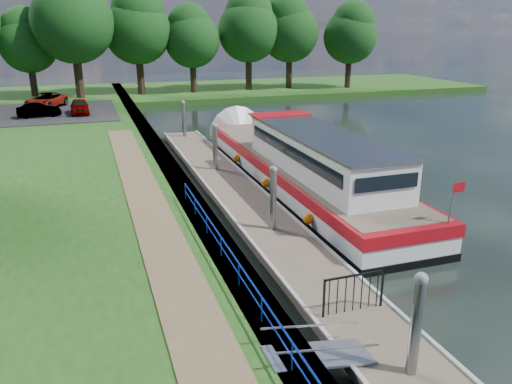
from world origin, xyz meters
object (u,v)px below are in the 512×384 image
object	(u,v)px
car_b	(39,110)
barge	(295,163)
pontoon	(239,198)
car_a	(80,106)
car_d	(45,101)

from	to	relation	value
car_b	barge	bearing A→B (deg)	-154.60
pontoon	car_a	bearing A→B (deg)	106.71
barge	car_d	bearing A→B (deg)	117.73
barge	car_b	size ratio (longest dim) A/B	6.27
pontoon	car_b	distance (m)	24.93
barge	car_a	bearing A→B (deg)	116.27
pontoon	barge	size ratio (longest dim) A/B	1.42
car_a	car_b	size ratio (longest dim) A/B	1.07
car_b	car_d	xyz separation A→B (m)	(0.26, 4.74, 0.11)
pontoon	car_d	distance (m)	29.24
car_b	car_d	world-z (taller)	car_d
pontoon	car_b	world-z (taller)	car_b
car_a	car_d	size ratio (longest dim) A/B	0.75
pontoon	car_b	bearing A→B (deg)	114.06
car_a	barge	bearing A→B (deg)	-64.41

